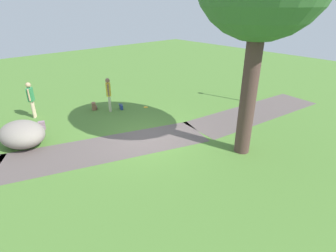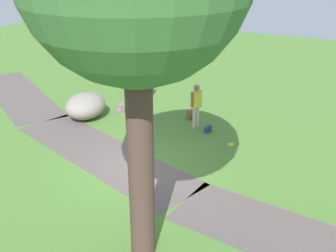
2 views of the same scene
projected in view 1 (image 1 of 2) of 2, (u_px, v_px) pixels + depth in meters
The scene contains 11 objects.
ground_plane at pixel (149, 138), 11.63m from camera, with size 48.00×48.00×0.00m, color #4F7C32.
footpath_segment_near at pixel (255, 112), 14.30m from camera, with size 8.21×3.20×0.01m.
footpath_segment_mid at pixel (110, 147), 10.84m from camera, with size 8.28×4.64×0.01m.
lamp_post at pixel (255, 66), 14.87m from camera, with size 0.28×0.28×3.37m.
lawn_boulder at pixel (22, 134), 10.81m from camera, with size 2.03×2.32×1.02m.
woman_with_handbag at pixel (109, 92), 14.02m from camera, with size 0.39×0.46×1.80m.
man_near_boulder at pixel (31, 97), 13.25m from camera, with size 0.39×0.46×1.81m.
handbag_on_grass at pixel (121, 107), 14.65m from camera, with size 0.34×0.34×0.31m.
backpack_by_boulder at pixel (42, 126), 12.27m from camera, with size 0.33×0.33×0.40m.
spare_backpack_on_lawn at pixel (94, 106), 14.57m from camera, with size 0.33×0.34×0.40m.
frisbee_on_grass at pixel (146, 107), 14.97m from camera, with size 0.23×0.23×0.02m.
Camera 1 is at (6.26, 8.28, 5.34)m, focal length 28.79 mm.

